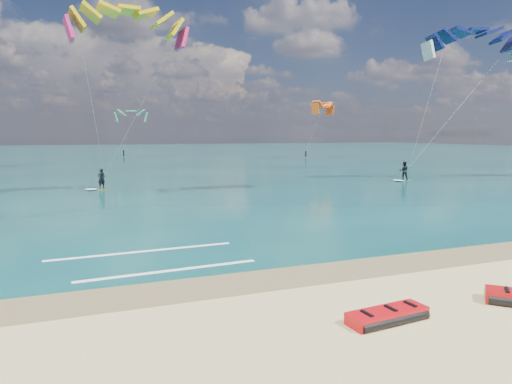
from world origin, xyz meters
TOP-DOWN VIEW (x-y plane):
  - ground at (0.00, 40.00)m, footprint 320.00×320.00m
  - wet_sand_strip at (0.00, 3.00)m, footprint 320.00×2.40m
  - sea at (0.00, 104.00)m, footprint 320.00×200.00m
  - packed_kite_left at (3.69, -1.41)m, footprint 2.56×1.27m
  - kitesurfer_main at (-1.12, 27.50)m, footprint 9.50×9.09m
  - kitesurfer_far at (30.39, 26.02)m, footprint 13.03×6.85m
  - shoreline_foam at (-1.22, 6.67)m, footprint 7.70×3.66m
  - distant_kites at (10.91, 72.94)m, footprint 66.49×23.94m

SIDE VIEW (x-z plane):
  - ground at x=0.00m, z-range 0.00..0.00m
  - packed_kite_left at x=3.69m, z-range -0.19..0.19m
  - wet_sand_strip at x=0.00m, z-range 0.00..0.01m
  - sea at x=0.00m, z-range 0.00..0.04m
  - shoreline_foam at x=-1.22m, z-range 0.04..0.05m
  - distant_kites at x=10.91m, z-range -0.52..10.28m
  - kitesurfer_main at x=-1.12m, z-range 0.21..15.71m
  - kitesurfer_far at x=30.39m, z-range 0.46..17.27m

